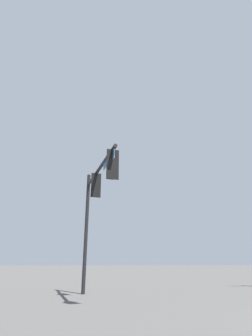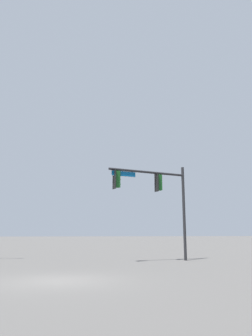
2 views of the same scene
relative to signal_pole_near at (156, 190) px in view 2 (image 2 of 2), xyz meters
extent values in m
plane|color=#514F4C|center=(6.72, 7.69, -4.80)|extent=(400.00, 400.00, 0.00)
cylinder|color=black|center=(-2.25, -0.50, -1.48)|extent=(0.20, 0.20, 6.63)
cylinder|color=black|center=(0.62, 0.14, 1.23)|extent=(5.78, 1.44, 0.16)
cube|color=black|center=(-0.05, -0.01, 0.56)|extent=(0.14, 0.51, 1.30)
cube|color=#144719|center=(-0.24, -0.05, 0.56)|extent=(0.42, 0.39, 1.10)
cylinder|color=#144719|center=(-0.24, -0.05, 1.17)|extent=(0.04, 0.04, 0.12)
cylinder|color=#340503|center=(-0.44, -0.10, 0.89)|extent=(0.08, 0.22, 0.22)
cylinder|color=#392D05|center=(-0.44, -0.10, 0.56)|extent=(0.08, 0.22, 0.22)
cylinder|color=green|center=(-0.44, -0.10, 0.23)|extent=(0.08, 0.22, 0.22)
cube|color=black|center=(3.11, 0.69, 0.56)|extent=(0.14, 0.51, 1.30)
cube|color=#144719|center=(2.92, 0.65, 0.56)|extent=(0.42, 0.39, 1.10)
cylinder|color=#144719|center=(2.92, 0.65, 1.17)|extent=(0.04, 0.04, 0.12)
cylinder|color=#340503|center=(2.73, 0.61, 0.89)|extent=(0.08, 0.22, 0.22)
cylinder|color=#392D05|center=(2.73, 0.61, 0.56)|extent=(0.08, 0.22, 0.22)
cylinder|color=green|center=(2.73, 0.61, 0.23)|extent=(0.08, 0.22, 0.22)
cube|color=#0A4C7F|center=(2.45, 0.54, 0.97)|extent=(1.72, 0.42, 0.32)
cube|color=white|center=(2.45, 0.54, 0.97)|extent=(1.78, 0.42, 0.38)
camera|label=1|loc=(13.15, 0.22, -3.26)|focal=28.00mm
camera|label=2|loc=(7.26, 21.56, -2.95)|focal=35.00mm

